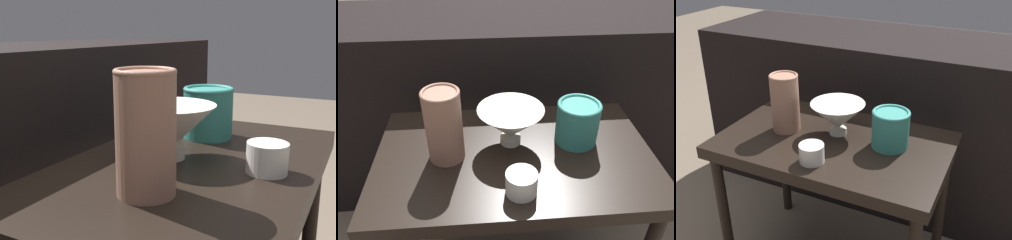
# 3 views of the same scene
# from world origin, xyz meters

# --- Properties ---
(table) EXTENTS (0.73, 0.45, 0.52)m
(table) POSITION_xyz_m (0.00, 0.00, 0.46)
(table) COLOR black
(table) RESTS_ON ground_plane
(couch_backdrop) EXTENTS (1.64, 0.50, 0.73)m
(couch_backdrop) POSITION_xyz_m (0.00, 0.55, 0.36)
(couch_backdrop) COLOR black
(couch_backdrop) RESTS_ON ground_plane
(bowl) EXTENTS (0.18, 0.18, 0.11)m
(bowl) POSITION_xyz_m (-0.01, 0.05, 0.59)
(bowl) COLOR silver
(bowl) RESTS_ON table
(vase_textured_left) EXTENTS (0.09, 0.09, 0.19)m
(vase_textured_left) POSITION_xyz_m (-0.18, -0.00, 0.62)
(vase_textured_left) COLOR #996B56
(vase_textured_left) RESTS_ON table
(vase_colorful_right) EXTENTS (0.12, 0.12, 0.12)m
(vase_colorful_right) POSITION_xyz_m (0.17, 0.04, 0.58)
(vase_colorful_right) COLOR teal
(vase_colorful_right) RESTS_ON table
(cup) EXTENTS (0.07, 0.07, 0.06)m
(cup) POSITION_xyz_m (-0.00, -0.14, 0.55)
(cup) COLOR silver
(cup) RESTS_ON table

